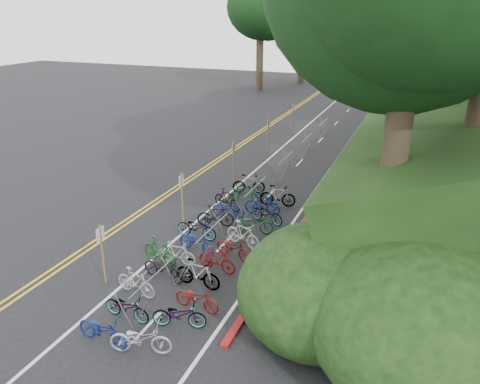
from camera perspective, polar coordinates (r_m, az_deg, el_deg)
The scene contains 10 objects.
ground at distance 18.29m, azimuth -16.17°, elevation -9.77°, with size 120.00×120.00×0.00m, color black.
road_markings at distance 25.82m, azimuth -1.47°, elevation 0.51°, with size 7.47×80.00×0.01m.
red_curb at distance 26.11m, azimuth 10.48°, elevation 0.50°, with size 0.25×28.00×0.10m, color maroon.
embankment at distance 31.88m, azimuth 26.50°, elevation 7.14°, with size 14.30×48.14×9.11m.
bike_rack_front at distance 15.78m, azimuth -10.39°, elevation -10.98°, with size 1.14×2.85×1.18m.
bike_racks_rest at distance 27.36m, azimuth 5.51°, elevation 3.53°, with size 1.14×23.00×1.17m.
signpost_near at distance 17.25m, azimuth -16.46°, elevation -6.80°, with size 0.08×0.40×2.29m.
signposts_rest at distance 28.83m, azimuth 1.53°, elevation 5.74°, with size 0.08×18.40×2.50m.
bike_front at distance 18.29m, azimuth -9.74°, elevation -7.14°, with size 1.88×0.53×1.13m, color #144C1E.
bike_valet at distance 19.08m, azimuth -3.29°, elevation -5.84°, with size 3.39×14.75×1.09m.
Camera 1 is at (10.26, -12.02, 9.21)m, focal length 35.00 mm.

